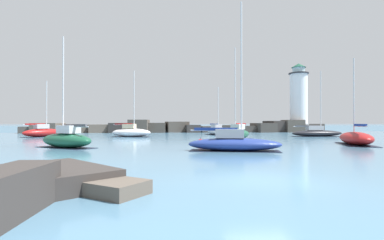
% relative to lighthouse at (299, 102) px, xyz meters
% --- Properties ---
extents(ground_plane, '(600.00, 600.00, 0.00)m').
position_rel_lighthouse_xyz_m(ground_plane, '(-26.62, -50.20, -6.43)').
color(ground_plane, teal).
extents(open_sea_beyond, '(400.00, 116.00, 0.01)m').
position_rel_lighthouse_xyz_m(open_sea_beyond, '(-26.62, 60.60, -6.43)').
color(open_sea_beyond, teal).
rests_on(open_sea_beyond, ground).
extents(breakwater_jetty, '(61.65, 6.50, 2.59)m').
position_rel_lighthouse_xyz_m(breakwater_jetty, '(-22.93, 0.40, -5.45)').
color(breakwater_jetty, '#423D38').
rests_on(breakwater_jetty, ground).
extents(lighthouse, '(4.92, 4.92, 14.72)m').
position_rel_lighthouse_xyz_m(lighthouse, '(0.00, 0.00, 0.00)').
color(lighthouse, gray).
rests_on(lighthouse, ground).
extents(foreground_rocks, '(6.12, 7.37, 1.07)m').
position_rel_lighthouse_xyz_m(foreground_rocks, '(-33.83, -51.61, -6.07)').
color(foreground_rocks, '#383330').
rests_on(foreground_rocks, ground).
extents(sailboat_moored_0, '(5.26, 5.74, 8.08)m').
position_rel_lighthouse_xyz_m(sailboat_moored_0, '(-46.44, -15.93, -5.74)').
color(sailboat_moored_0, maroon).
rests_on(sailboat_moored_0, ground).
extents(sailboat_moored_1, '(4.48, 7.02, 8.19)m').
position_rel_lighthouse_xyz_m(sailboat_moored_1, '(-12.00, -35.05, -5.82)').
color(sailboat_moored_1, maroon).
rests_on(sailboat_moored_1, ground).
extents(sailboat_moored_2, '(5.70, 5.09, 9.25)m').
position_rel_lighthouse_xyz_m(sailboat_moored_2, '(-37.82, -35.16, -5.73)').
color(sailboat_moored_2, '#195138').
rests_on(sailboat_moored_2, ground).
extents(sailboat_moored_3, '(3.07, 8.57, 7.86)m').
position_rel_lighthouse_xyz_m(sailboat_moored_3, '(-20.46, -12.42, -5.79)').
color(sailboat_moored_3, white).
rests_on(sailboat_moored_3, ground).
extents(sailboat_moored_4, '(6.03, 7.82, 10.92)m').
position_rel_lighthouse_xyz_m(sailboat_moored_4, '(-20.84, -25.97, -5.71)').
color(sailboat_moored_4, '#195138').
rests_on(sailboat_moored_4, ground).
extents(sailboat_moored_5, '(6.07, 3.64, 9.49)m').
position_rel_lighthouse_xyz_m(sailboat_moored_5, '(-34.01, -17.29, -5.73)').
color(sailboat_moored_5, white).
rests_on(sailboat_moored_5, ground).
extents(sailboat_moored_6, '(7.14, 3.84, 10.90)m').
position_rel_lighthouse_xyz_m(sailboat_moored_6, '(-24.85, -39.53, -5.84)').
color(sailboat_moored_6, navy).
rests_on(sailboat_moored_6, ground).
extents(sailboat_moored_7, '(7.68, 2.03, 9.62)m').
position_rel_lighthouse_xyz_m(sailboat_moored_7, '(-7.05, -19.61, -5.86)').
color(sailboat_moored_7, black).
rests_on(sailboat_moored_7, ground).
extents(mooring_buoy_orange_near, '(0.57, 0.57, 0.77)m').
position_rel_lighthouse_xyz_m(mooring_buoy_orange_near, '(-26.46, -33.96, -6.15)').
color(mooring_buoy_orange_near, red).
rests_on(mooring_buoy_orange_near, ground).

